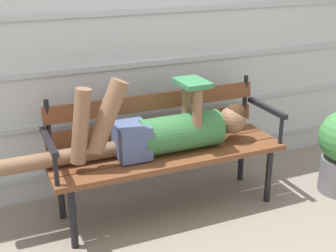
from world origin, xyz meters
TOP-DOWN VIEW (x-y plane):
  - ground_plane at (0.00, 0.00)m, footprint 12.00×12.00m
  - house_siding at (0.00, 0.69)m, footprint 4.75×0.08m
  - park_bench at (-0.00, 0.25)m, footprint 1.57×0.48m
  - reclining_person at (-0.06, 0.18)m, footprint 1.77×0.25m

SIDE VIEW (x-z plane):
  - ground_plane at x=0.00m, z-range 0.00..0.00m
  - park_bench at x=0.00m, z-range 0.06..0.88m
  - reclining_person at x=-0.06m, z-range 0.31..0.87m
  - house_siding at x=0.00m, z-range 0.00..2.57m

